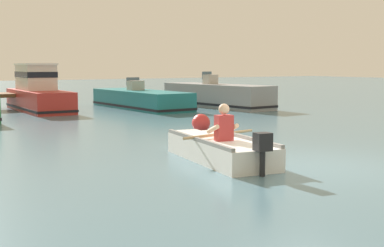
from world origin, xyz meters
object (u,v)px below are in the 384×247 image
(rowboat_with_person, at_px, (219,148))
(moored_boat_teal, at_px, (141,100))
(mooring_buoy, at_px, (201,123))
(moored_boat_red, at_px, (38,93))
(moored_boat_grey, at_px, (217,96))

(rowboat_with_person, distance_m, moored_boat_teal, 13.33)
(mooring_buoy, bearing_deg, moored_boat_red, 101.43)
(moored_boat_red, relative_size, moored_boat_teal, 0.83)
(mooring_buoy, bearing_deg, moored_boat_teal, 75.04)
(moored_boat_red, distance_m, moored_boat_teal, 4.45)
(rowboat_with_person, relative_size, moored_boat_red, 0.71)
(mooring_buoy, bearing_deg, moored_boat_grey, 52.54)
(moored_boat_red, distance_m, moored_boat_grey, 7.98)
(moored_boat_teal, xyz_separation_m, mooring_buoy, (-2.28, -8.55, -0.11))
(moored_boat_grey, bearing_deg, moored_boat_teal, 159.90)
(moored_boat_teal, bearing_deg, mooring_buoy, -104.96)
(rowboat_with_person, xyz_separation_m, mooring_buoy, (2.17, 4.02, 0.02))
(rowboat_with_person, bearing_deg, moored_boat_grey, 55.56)
(moored_boat_grey, distance_m, mooring_buoy, 9.24)
(moored_boat_teal, distance_m, moored_boat_grey, 3.55)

